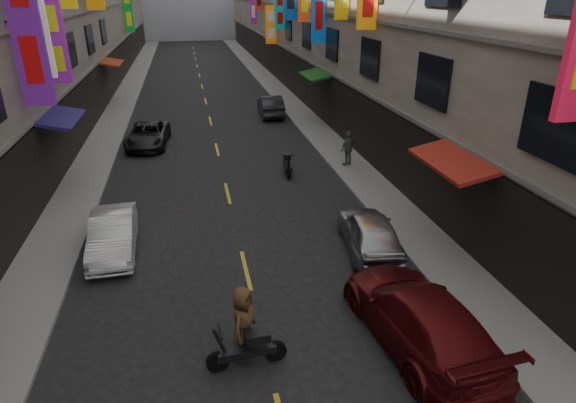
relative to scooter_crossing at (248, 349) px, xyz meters
name	(u,v)px	position (x,y,z in m)	size (l,w,h in m)	color
sidewalk_left	(122,104)	(-5.56, 27.96, -0.38)	(2.00, 90.00, 0.12)	slate
sidewalk_right	(284,97)	(6.44, 27.96, -0.38)	(2.00, 90.00, 0.12)	slate
street_awnings	(189,111)	(-0.82, 11.96, 2.56)	(13.99, 35.20, 0.41)	#134722
lane_markings	(208,110)	(0.44, 24.96, -0.44)	(0.12, 80.20, 0.01)	gold
scooter_crossing	(248,349)	(0.00, 0.00, 0.00)	(1.80, 0.50, 1.14)	black
scooter_far_right	(287,164)	(3.31, 11.73, 0.00)	(0.51, 1.80, 1.14)	black
car_left_mid	(113,234)	(-3.50, 5.91, 0.18)	(1.31, 3.75, 1.24)	silver
car_left_far	(148,135)	(-3.07, 17.34, 0.15)	(1.98, 4.29, 1.19)	black
car_right_near	(419,317)	(3.98, -0.05, 0.29)	(2.05, 5.04, 1.46)	#570E11
car_right_mid	(370,232)	(4.44, 4.32, 0.22)	(1.56, 3.88, 1.32)	#AEAEB2
car_right_far	(271,106)	(4.44, 22.61, 0.22)	(1.40, 4.02, 1.33)	#292830
pedestrian_rfar	(348,148)	(6.23, 11.94, 0.49)	(0.96, 0.54, 1.63)	slate
pedestrian_crossing	(243,321)	(-0.04, 0.45, 0.42)	(0.84, 0.58, 1.73)	#4D341E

